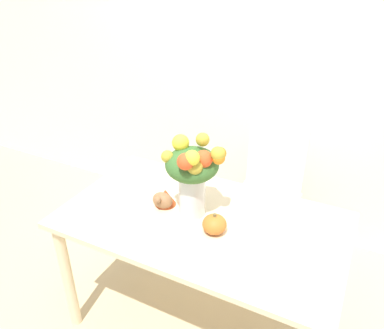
{
  "coord_description": "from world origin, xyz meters",
  "views": [
    {
      "loc": [
        0.65,
        -1.4,
        1.91
      ],
      "look_at": [
        -0.07,
        0.02,
        1.04
      ],
      "focal_mm": 35.0,
      "sensor_mm": 36.0,
      "label": 1
    }
  ],
  "objects": [
    {
      "name": "wall_back",
      "position": [
        0.0,
        1.15,
        1.35
      ],
      "size": [
        8.0,
        0.06,
        2.7
      ],
      "color": "silver",
      "rests_on": "ground_plane"
    },
    {
      "name": "dining_chair_near_window",
      "position": [
        0.14,
        0.79,
        0.51
      ],
      "size": [
        0.43,
        0.43,
        0.99
      ],
      "rotation": [
        0.0,
        0.0,
        0.02
      ],
      "color": "white",
      "rests_on": "ground_plane"
    },
    {
      "name": "dining_table",
      "position": [
        0.0,
        0.0,
        0.65
      ],
      "size": [
        1.43,
        0.82,
        0.76
      ],
      "color": "beige",
      "rests_on": "ground_plane"
    },
    {
      "name": "flower_vase",
      "position": [
        -0.06,
        0.01,
        1.0
      ],
      "size": [
        0.31,
        0.3,
        0.44
      ],
      "color": "silver",
      "rests_on": "dining_table"
    },
    {
      "name": "pumpkin",
      "position": [
        0.1,
        -0.07,
        0.8
      ],
      "size": [
        0.12,
        0.12,
        0.11
      ],
      "color": "orange",
      "rests_on": "dining_table"
    },
    {
      "name": "turkey_figurine",
      "position": [
        -0.23,
        0.01,
        0.8
      ],
      "size": [
        0.11,
        0.15,
        0.09
      ],
      "color": "#936642",
      "rests_on": "dining_table"
    },
    {
      "name": "ground_plane",
      "position": [
        0.0,
        0.0,
        0.0
      ],
      "size": [
        12.0,
        12.0,
        0.0
      ],
      "primitive_type": "plane",
      "color": "tan"
    }
  ]
}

